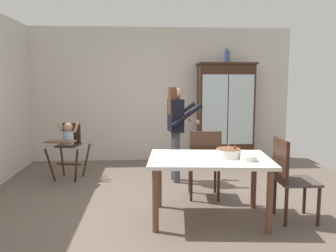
{
  "coord_description": "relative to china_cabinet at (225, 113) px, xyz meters",
  "views": [
    {
      "loc": [
        -0.32,
        -4.43,
        1.61
      ],
      "look_at": [
        0.02,
        0.7,
        0.95
      ],
      "focal_mm": 36.71,
      "sensor_mm": 36.0,
      "label": 1
    }
  ],
  "objects": [
    {
      "name": "high_chair_with_toddler",
      "position": [
        -2.89,
        -1.1,
        -0.35
      ],
      "size": [
        0.68,
        0.77,
        0.95
      ],
      "rotation": [
        0.0,
        0.0,
        -0.2
      ],
      "color": "#382116",
      "rests_on": "ground_plane"
    },
    {
      "name": "dining_chair_far_side",
      "position": [
        -0.81,
        -2.25,
        -0.44
      ],
      "size": [
        0.47,
        0.47,
        0.96
      ],
      "rotation": [
        0.0,
        0.0,
        3.06
      ],
      "color": "#382116",
      "rests_on": "ground_plane"
    },
    {
      "name": "ceramic_vase",
      "position": [
        0.0,
        0.0,
        1.11
      ],
      "size": [
        0.13,
        0.13,
        0.27
      ],
      "color": "#3D567F",
      "rests_on": "china_cabinet"
    },
    {
      "name": "dining_chair_right_end",
      "position": [
        0.04,
        -3.02,
        -0.44
      ],
      "size": [
        0.45,
        0.45,
        0.96
      ],
      "rotation": [
        0.0,
        0.0,
        1.54
      ],
      "color": "#382116",
      "rests_on": "ground_plane"
    },
    {
      "name": "adult_person",
      "position": [
        -1.12,
        -1.34,
        -0.03
      ],
      "size": [
        0.55,
        0.53,
        1.53
      ],
      "rotation": [
        0.0,
        0.0,
        1.7
      ],
      "color": "#47474C",
      "rests_on": "ground_plane"
    },
    {
      "name": "birthday_cake",
      "position": [
        -0.65,
        -2.95,
        -0.21
      ],
      "size": [
        0.28,
        0.28,
        0.19
      ],
      "color": "white",
      "rests_on": "dining_table"
    },
    {
      "name": "china_cabinet",
      "position": [
        0.0,
        0.0,
        0.0
      ],
      "size": [
        1.15,
        0.48,
        1.99
      ],
      "color": "#382116",
      "rests_on": "ground_plane"
    },
    {
      "name": "wall_back",
      "position": [
        -1.29,
        0.26,
        0.35
      ],
      "size": [
        5.32,
        0.06,
        2.7
      ],
      "primitive_type": "cube",
      "color": "beige",
      "rests_on": "ground_plane"
    },
    {
      "name": "ground_plane",
      "position": [
        -1.29,
        -2.37,
        -1.0
      ],
      "size": [
        6.24,
        6.24,
        0.0
      ],
      "primitive_type": "plane",
      "color": "#66564C"
    },
    {
      "name": "serving_bowl",
      "position": [
        -0.47,
        -3.12,
        -0.23
      ],
      "size": [
        0.18,
        0.18,
        0.05
      ],
      "primitive_type": "cylinder",
      "color": "silver",
      "rests_on": "dining_table"
    },
    {
      "name": "dining_table",
      "position": [
        -0.87,
        -2.93,
        -0.36
      ],
      "size": [
        1.47,
        1.06,
        0.74
      ],
      "color": "silver",
      "rests_on": "ground_plane"
    }
  ]
}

